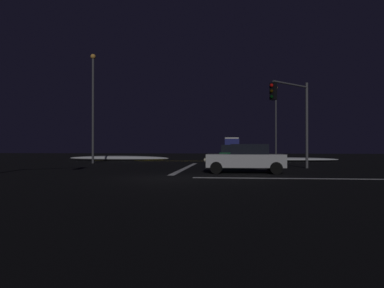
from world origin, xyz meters
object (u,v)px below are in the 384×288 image
sedan_white (232,153)px  sedan_orange (233,152)px  sedan_silver_crossing (246,158)px  sedan_gray (231,151)px  box_truck (232,145)px  sedan_blue (232,154)px  sedan_green (232,155)px  traffic_signal_ne (293,108)px  streetlamp_right_far (276,117)px  sedan_red (234,151)px  streetlamp_left_near (93,101)px

sedan_white → sedan_orange: 5.36m
sedan_silver_crossing → sedan_gray: bearing=90.9°
box_truck → sedan_silver_crossing: 44.65m
sedan_white → sedan_blue: bearing=-90.7°
sedan_green → traffic_signal_ne: traffic_signal_ne is taller
streetlamp_right_far → sedan_green: bearing=-106.6°
sedan_orange → streetlamp_right_far: 7.26m
sedan_silver_crossing → traffic_signal_ne: bearing=49.6°
sedan_silver_crossing → sedan_blue: bearing=93.1°
box_truck → traffic_signal_ne: size_ratio=1.45×
sedan_blue → sedan_red: size_ratio=1.00×
sedan_silver_crossing → streetlamp_right_far: bearing=79.2°
sedan_green → sedan_silver_crossing: same height
sedan_gray → streetlamp_left_near: bearing=-114.1°
sedan_orange → sedan_gray: 12.73m
sedan_white → streetlamp_left_near: streetlamp_left_near is taller
sedan_green → sedan_gray: 29.76m
sedan_silver_crossing → sedan_red: bearing=90.5°
traffic_signal_ne → streetlamp_right_far: size_ratio=0.63×
streetlamp_right_far → sedan_white: bearing=-127.6°
sedan_gray → sedan_silver_crossing: (0.58, -36.86, 0.00)m
sedan_white → sedan_gray: same height
sedan_red → sedan_gray: 6.52m
sedan_orange → box_truck: 20.53m
sedan_white → sedan_silver_crossing: 18.78m
sedan_green → streetlamp_right_far: streetlamp_right_far is taller
box_truck → sedan_silver_crossing: bearing=-89.5°
sedan_blue → sedan_gray: 24.19m
sedan_red → streetlamp_left_near: streetlamp_left_near is taller
sedan_green → box_truck: box_truck is taller
box_truck → traffic_signal_ne: (3.54, -40.96, 2.21)m
sedan_green → sedan_blue: bearing=90.0°
sedan_red → streetlamp_right_far: size_ratio=0.48×
sedan_orange → sedan_red: size_ratio=1.00×
sedan_orange → traffic_signal_ne: (3.62, -20.46, 3.12)m
box_truck → sedan_orange: bearing=-90.2°
sedan_white → sedan_orange: bearing=88.8°
sedan_green → sedan_red: size_ratio=1.00×
sedan_green → sedan_blue: same height
sedan_blue → sedan_white: (0.08, 6.10, 0.00)m
sedan_blue → streetlamp_right_far: bearing=67.1°
box_truck → sedan_silver_crossing: size_ratio=1.91×
traffic_signal_ne → streetlamp_left_near: streetlamp_left_near is taller
sedan_green → sedan_orange: same height
box_truck → traffic_signal_ne: 41.18m
sedan_orange → sedan_silver_crossing: (0.49, -24.13, 0.00)m
sedan_green → sedan_gray: bearing=89.8°
sedan_silver_crossing → streetlamp_right_far: 26.83m
sedan_gray → streetlamp_right_far: (5.53, -10.87, 4.43)m
sedan_gray → sedan_silver_crossing: 36.86m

